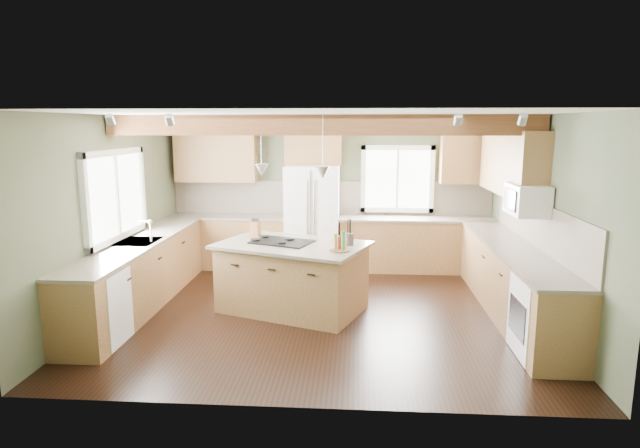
{
  "coord_description": "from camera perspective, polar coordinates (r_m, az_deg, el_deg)",
  "views": [
    {
      "loc": [
        0.45,
        -6.84,
        2.47
      ],
      "look_at": [
        -0.04,
        0.3,
        1.14
      ],
      "focal_mm": 30.0,
      "sensor_mm": 36.0,
      "label": 1
    }
  ],
  "objects": [
    {
      "name": "pendant_right",
      "position": [
        6.77,
        0.29,
        5.51
      ],
      "size": [
        0.18,
        0.18,
        0.16
      ],
      "primitive_type": "cone",
      "rotation": [
        3.14,
        0.0,
        0.0
      ],
      "color": "#B2B2B7",
      "rests_on": "ceiling"
    },
    {
      "name": "backsplash_back",
      "position": [
        9.42,
        1.19,
        2.82
      ],
      "size": [
        5.58,
        0.03,
        0.58
      ],
      "primitive_type": "cube",
      "color": "brown",
      "rests_on": "wall_back"
    },
    {
      "name": "counter_back_left",
      "position": [
        9.44,
        -9.82,
        0.78
      ],
      "size": [
        2.06,
        0.64,
        0.04
      ],
      "primitive_type": "cube",
      "color": "#50473A",
      "rests_on": "base_cab_back_left"
    },
    {
      "name": "floor",
      "position": [
        7.28,
        0.19,
        -9.31
      ],
      "size": [
        5.6,
        5.6,
        0.0
      ],
      "primitive_type": "plane",
      "color": "black",
      "rests_on": "ground"
    },
    {
      "name": "base_cab_right",
      "position": [
        7.47,
        19.84,
        -5.9
      ],
      "size": [
        0.6,
        3.7,
        0.88
      ],
      "primitive_type": "cube",
      "color": "brown",
      "rests_on": "floor"
    },
    {
      "name": "faucet",
      "position": [
        7.56,
        -17.61,
        -0.82
      ],
      "size": [
        0.02,
        0.02,
        0.28
      ],
      "primitive_type": "cylinder",
      "color": "#B2B2B7",
      "rests_on": "sink"
    },
    {
      "name": "refrigerator",
      "position": [
        9.13,
        -0.81,
        0.6
      ],
      "size": [
        0.9,
        0.74,
        1.8
      ],
      "primitive_type": "cube",
      "color": "white",
      "rests_on": "floor"
    },
    {
      "name": "counter_back_right",
      "position": [
        9.23,
        10.37,
        0.55
      ],
      "size": [
        2.66,
        0.64,
        0.04
      ],
      "primitive_type": "cube",
      "color": "#50473A",
      "rests_on": "base_cab_back_right"
    },
    {
      "name": "cooktop",
      "position": [
        7.18,
        -4.05,
        -1.9
      ],
      "size": [
        0.91,
        0.76,
        0.02
      ],
      "primitive_type": "cube",
      "rotation": [
        0.0,
        0.0,
        -0.36
      ],
      "color": "black",
      "rests_on": "island_top"
    },
    {
      "name": "oven",
      "position": [
        6.29,
        22.96,
        -9.27
      ],
      "size": [
        0.6,
        0.72,
        0.84
      ],
      "primitive_type": "cube",
      "color": "white",
      "rests_on": "floor"
    },
    {
      "name": "utensil_crock",
      "position": [
        7.0,
        3.12,
        -1.63
      ],
      "size": [
        0.16,
        0.16,
        0.16
      ],
      "primitive_type": "cylinder",
      "rotation": [
        0.0,
        0.0,
        -0.46
      ],
      "color": "#3E3731",
      "rests_on": "island_top"
    },
    {
      "name": "ceiling_beam",
      "position": [
        6.9,
        0.23,
        10.51
      ],
      "size": [
        5.55,
        0.26,
        0.26
      ],
      "primitive_type": "cube",
      "color": "#572C18",
      "rests_on": "ceiling"
    },
    {
      "name": "wall_right",
      "position": [
        7.33,
        22.62,
        0.51
      ],
      "size": [
        0.0,
        5.0,
        5.0
      ],
      "primitive_type": "plane",
      "rotation": [
        1.57,
        0.0,
        -1.57
      ],
      "color": "#475139",
      "rests_on": "ground"
    },
    {
      "name": "counter_left",
      "position": [
        7.66,
        -18.81,
        -1.89
      ],
      "size": [
        0.64,
        3.74,
        0.04
      ],
      "primitive_type": "cube",
      "color": "#50473A",
      "rests_on": "base_cab_left"
    },
    {
      "name": "upper_cab_back_corner",
      "position": [
        9.36,
        15.46,
        6.95
      ],
      "size": [
        0.9,
        0.35,
        0.9
      ],
      "primitive_type": "cube",
      "color": "brown",
      "rests_on": "wall_back"
    },
    {
      "name": "counter_right",
      "position": [
        7.36,
        20.06,
        -2.46
      ],
      "size": [
        0.64,
        3.74,
        0.04
      ],
      "primitive_type": "cube",
      "color": "#50473A",
      "rests_on": "base_cab_right"
    },
    {
      "name": "base_cab_left",
      "position": [
        7.76,
        -18.61,
        -5.21
      ],
      "size": [
        0.6,
        3.7,
        0.88
      ],
      "primitive_type": "cube",
      "color": "brown",
      "rests_on": "floor"
    },
    {
      "name": "sink",
      "position": [
        7.65,
        -18.81,
        -1.86
      ],
      "size": [
        0.5,
        0.65,
        0.03
      ],
      "primitive_type": "cube",
      "color": "#262628",
      "rests_on": "counter_left"
    },
    {
      "name": "upper_cab_back_left",
      "position": [
        9.5,
        -11.02,
        7.18
      ],
      "size": [
        1.4,
        0.35,
        0.9
      ],
      "primitive_type": "cube",
      "color": "brown",
      "rests_on": "wall_back"
    },
    {
      "name": "upper_cab_right",
      "position": [
        8.06,
        19.74,
        6.2
      ],
      "size": [
        0.35,
        2.2,
        0.9
      ],
      "primitive_type": "cube",
      "color": "brown",
      "rests_on": "wall_right"
    },
    {
      "name": "base_cab_back_left",
      "position": [
        9.53,
        -9.73,
        -1.94
      ],
      "size": [
        2.02,
        0.6,
        0.88
      ],
      "primitive_type": "cube",
      "color": "brown",
      "rests_on": "floor"
    },
    {
      "name": "ceiling",
      "position": [
        6.86,
        0.2,
        11.6
      ],
      "size": [
        5.6,
        5.6,
        0.0
      ],
      "primitive_type": "plane",
      "rotation": [
        3.14,
        0.0,
        0.0
      ],
      "color": "silver",
      "rests_on": "wall_back"
    },
    {
      "name": "wall_back",
      "position": [
        9.42,
        1.19,
        3.37
      ],
      "size": [
        5.6,
        0.0,
        5.6
      ],
      "primitive_type": "plane",
      "rotation": [
        1.57,
        0.0,
        0.0
      ],
      "color": "#475139",
      "rests_on": "ground"
    },
    {
      "name": "knife_block",
      "position": [
        7.58,
        -6.91,
        -0.54
      ],
      "size": [
        0.15,
        0.14,
        0.21
      ],
      "primitive_type": "cube",
      "rotation": [
        0.0,
        0.0,
        -0.36
      ],
      "color": "brown",
      "rests_on": "island_top"
    },
    {
      "name": "base_cab_back_right",
      "position": [
        9.32,
        10.28,
        -2.24
      ],
      "size": [
        2.62,
        0.6,
        0.88
      ],
      "primitive_type": "cube",
      "color": "brown",
      "rests_on": "floor"
    },
    {
      "name": "microwave",
      "position": [
        7.18,
        21.22,
        2.43
      ],
      "size": [
        0.4,
        0.7,
        0.38
      ],
      "primitive_type": "cube",
      "color": "white",
      "rests_on": "wall_right"
    },
    {
      "name": "upper_cab_over_fridge",
      "position": [
        9.2,
        -0.73,
        8.51
      ],
      "size": [
        0.96,
        0.35,
        0.7
      ],
      "primitive_type": "cube",
      "color": "brown",
      "rests_on": "wall_back"
    },
    {
      "name": "backsplash_right",
      "position": [
        7.38,
        22.34,
        -0.11
      ],
      "size": [
        0.03,
        3.7,
        0.58
      ],
      "primitive_type": "cube",
      "color": "brown",
      "rests_on": "wall_right"
    },
    {
      "name": "dishwasher",
      "position": [
        6.64,
        -22.81,
        -8.24
      ],
      "size": [
        0.6,
        0.6,
        0.84
      ],
      "primitive_type": "cube",
      "color": "white",
      "rests_on": "floor"
    },
    {
      "name": "soffit_trim",
      "position": [
        9.25,
        1.19,
        10.94
      ],
      "size": [
        5.55,
        0.2,
        0.1
      ],
      "primitive_type": "cube",
      "color": "#572C18",
      "rests_on": "ceiling"
    },
    {
      "name": "island",
      "position": [
        7.23,
        -2.96,
        -5.81
      ],
      "size": [
        2.06,
        1.65,
        0.88
      ],
      "primitive_type": "cube",
      "rotation": [
        0.0,
        0.0,
        -0.36
      ],
      "color": "brown",
      "rests_on": "floor"
    },
    {
      "name": "window_back",
      "position": [
        9.39,
        8.24,
        4.78
      ],
      "size": [
        1.1,
        0.04,
        1.0
      ],
      "primitive_type": "cube",
      "color": "white",
      "rests_on": "wall_back"
    },
    {
      "name": "wall_left",
      "position": [
        7.66,
        -21.2,
        1.01
      ],
      "size": [
        0.0,
        5.0,
        5.0
      ],
      "primitive_type": "plane",
      "rotation": [
        1.57,
        0.0,
        1.57
      ],
      "color": "#475139",
      "rests_on": "ground"
    },
    {
      "name": "pendant_left",
      "position": [
        7.18,
        -6.25,
        5.74
      ],
      "size": [
        0.18,
        0.18,
        0.16
      ],
      "primitive_type": "cone",
      "rotation": [
        3.14,
        0.0,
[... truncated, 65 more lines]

